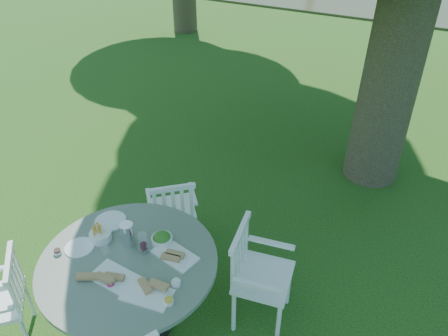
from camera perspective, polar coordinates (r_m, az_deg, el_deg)
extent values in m
plane|color=#13390B|center=(4.78, -1.09, -9.63)|extent=(140.00, 140.00, 0.00)
cylinder|color=black|center=(4.15, -10.99, -19.41)|extent=(0.56, 0.56, 0.04)
cylinder|color=black|center=(3.84, -11.65, -15.95)|extent=(0.12, 0.12, 0.75)
cylinder|color=slate|center=(3.55, -12.40, -11.91)|extent=(1.40, 1.40, 0.04)
cylinder|color=white|center=(3.84, 7.11, -19.54)|extent=(0.04, 0.04, 0.48)
cylinder|color=white|center=(4.11, 8.44, -14.85)|extent=(0.04, 0.04, 0.48)
cylinder|color=white|center=(3.89, 1.28, -18.22)|extent=(0.04, 0.04, 0.48)
cylinder|color=white|center=(4.15, 3.08, -13.71)|extent=(0.04, 0.04, 0.48)
cube|color=white|center=(3.79, 5.19, -14.04)|extent=(0.52, 0.55, 0.04)
cube|color=white|center=(3.66, 2.07, -10.99)|extent=(0.11, 0.49, 0.49)
cylinder|color=white|center=(4.82, -4.60, -5.82)|extent=(0.03, 0.03, 0.43)
cylinder|color=white|center=(4.80, -9.16, -6.47)|extent=(0.03, 0.03, 0.43)
cylinder|color=white|center=(4.57, -3.86, -8.58)|extent=(0.03, 0.03, 0.43)
cylinder|color=white|center=(4.54, -8.70, -9.29)|extent=(0.03, 0.03, 0.43)
cube|color=white|center=(4.52, -6.78, -5.30)|extent=(0.60, 0.59, 0.04)
cube|color=white|center=(4.25, -6.60, -4.85)|extent=(0.36, 0.31, 0.44)
cylinder|color=white|center=(4.35, -24.14, -15.29)|extent=(0.03, 0.03, 0.44)
cylinder|color=white|center=(4.10, -24.41, -19.35)|extent=(0.03, 0.03, 0.44)
cube|color=white|center=(3.91, -25.55, -13.14)|extent=(0.34, 0.35, 0.45)
cube|color=white|center=(3.43, -14.06, -13.70)|extent=(0.38, 0.25, 0.01)
cube|color=white|center=(3.28, -10.02, -15.98)|extent=(0.38, 0.25, 0.01)
cube|color=white|center=(3.51, -6.40, -11.24)|extent=(0.39, 0.28, 0.01)
cylinder|color=white|center=(3.73, -18.36, -9.82)|extent=(0.23, 0.23, 0.01)
cylinder|color=white|center=(3.90, -14.61, -6.73)|extent=(0.27, 0.27, 0.01)
cylinder|color=white|center=(3.74, -15.81, -8.51)|extent=(0.18, 0.18, 0.07)
cylinder|color=white|center=(3.61, -8.10, -9.27)|extent=(0.17, 0.17, 0.06)
cylinder|color=silver|center=(3.59, -12.46, -8.50)|extent=(0.11, 0.11, 0.21)
cylinder|color=white|center=(3.51, -10.52, -9.68)|extent=(0.07, 0.07, 0.19)
cylinder|color=white|center=(3.65, -12.62, -8.86)|extent=(0.06, 0.06, 0.11)
cylinder|color=white|center=(3.57, -15.21, -10.52)|extent=(0.06, 0.06, 0.10)
cylinder|color=white|center=(3.38, -14.56, -14.67)|extent=(0.06, 0.06, 0.03)
cylinder|color=white|center=(3.21, -7.21, -16.92)|extent=(0.07, 0.07, 0.03)
cylinder|color=white|center=(3.31, -6.28, -14.73)|extent=(0.07, 0.07, 0.03)
cylinder|color=white|center=(3.74, -20.90, -10.23)|extent=(0.06, 0.06, 0.03)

